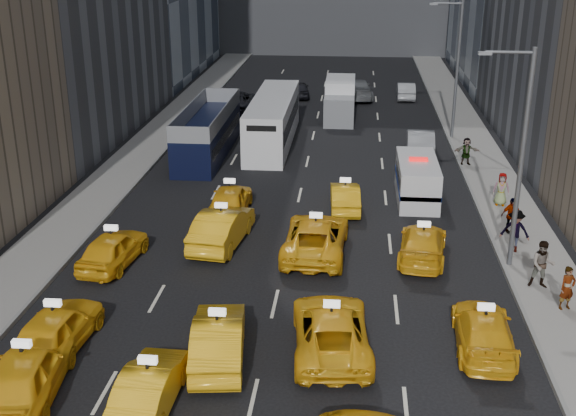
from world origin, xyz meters
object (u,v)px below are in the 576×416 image
(box_truck, at_px, (340,100))
(pedestrian_0, at_px, (567,288))
(nypd_van, at_px, (417,180))
(double_decker, at_px, (208,131))
(city_bus, at_px, (273,121))

(box_truck, bearing_deg, pedestrian_0, -80.19)
(pedestrian_0, bearing_deg, nypd_van, 90.44)
(nypd_van, height_order, box_truck, box_truck)
(nypd_van, distance_m, pedestrian_0, 12.48)
(double_decker, bearing_deg, city_bus, 31.57)
(double_decker, distance_m, box_truck, 12.74)
(nypd_van, distance_m, box_truck, 17.56)
(nypd_van, height_order, double_decker, double_decker)
(city_bus, height_order, box_truck, city_bus)
(pedestrian_0, bearing_deg, double_decker, 111.33)
(double_decker, height_order, city_bus, double_decker)
(nypd_van, height_order, pedestrian_0, nypd_van)
(nypd_van, relative_size, double_decker, 0.50)
(nypd_van, bearing_deg, box_truck, 100.31)
(nypd_van, xyz_separation_m, pedestrian_0, (4.51, -11.64, -0.03))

